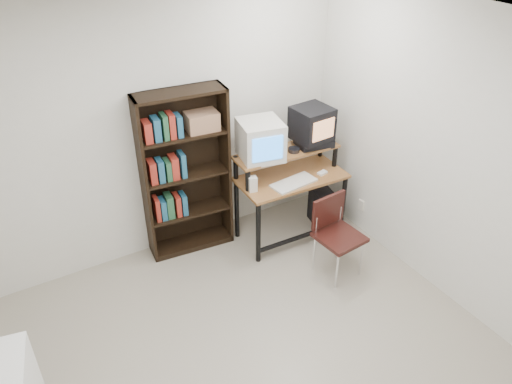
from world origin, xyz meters
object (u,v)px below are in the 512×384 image
crt_tv (312,124)px  bookshelf (185,171)px  pc_tower (324,210)px  computer_desk (290,180)px  crt_monitor (260,140)px  school_chair (335,229)px

crt_tv → bookshelf: size_ratio=0.22×
crt_tv → pc_tower: size_ratio=0.86×
computer_desk → pc_tower: 0.63m
crt_monitor → crt_tv: size_ratio=1.24×
pc_tower → bookshelf: bookshelf is taller
bookshelf → pc_tower: bearing=-12.7°
crt_monitor → crt_tv: crt_tv is taller
crt_tv → crt_monitor: bearing=170.9°
computer_desk → crt_tv: 0.62m
crt_tv → bookshelf: bookshelf is taller
computer_desk → crt_monitor: (-0.29, 0.12, 0.48)m
crt_monitor → school_chair: crt_monitor is taller
pc_tower → computer_desk: bearing=-179.4°
computer_desk → crt_monitor: size_ratio=2.38×
crt_tv → school_chair: crt_tv is taller
crt_tv → bookshelf: (-1.29, 0.31, -0.33)m
school_chair → pc_tower: bearing=54.5°
computer_desk → pc_tower: size_ratio=2.52×
crt_monitor → pc_tower: crt_monitor is taller
computer_desk → pc_tower: (0.42, -0.08, -0.47)m
bookshelf → school_chair: bearing=-40.8°
computer_desk → bookshelf: 1.09m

